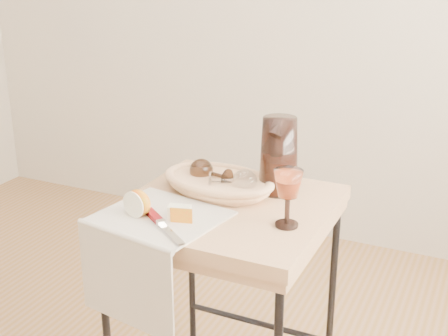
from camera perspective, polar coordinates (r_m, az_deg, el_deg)
The scene contains 10 objects.
side_table at distance 2.03m, azimuth 0.25°, elevation -13.30°, with size 0.60×0.60×0.77m, color brown, non-canonical shape.
tea_towel at distance 1.76m, azimuth -5.95°, elevation -4.52°, with size 0.33×0.30×0.01m, color beige.
bread_basket at distance 1.93m, azimuth -0.51°, elevation -1.51°, with size 0.33×0.23×0.05m, color #B97A47, non-canonical shape.
goblet_lying_a at distance 1.94m, azimuth -1.10°, elevation -0.52°, with size 0.13×0.08×0.08m, color #442D1C, non-canonical shape.
goblet_lying_b at distance 1.88m, azimuth 0.57°, elevation -1.21°, with size 0.12×0.08×0.08m, color white, non-canonical shape.
pitcher at distance 1.90m, azimuth 5.10°, elevation 1.20°, with size 0.17×0.25×0.28m, color black, non-canonical shape.
wine_goblet at distance 1.68m, azimuth 5.91°, elevation -2.79°, with size 0.08×0.08×0.17m, color white, non-canonical shape.
apple_half at distance 1.76m, azimuth -7.89°, elevation -3.16°, with size 0.08×0.04×0.08m, color red.
apple_wedge at distance 1.72m, azimuth -4.15°, elevation -4.15°, with size 0.06×0.03×0.04m, color white.
table_knife at distance 1.69m, azimuth -5.72°, elevation -5.18°, with size 0.23×0.02×0.02m, color silver, non-canonical shape.
Camera 1 is at (1.14, -1.17, 1.50)m, focal length 49.38 mm.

